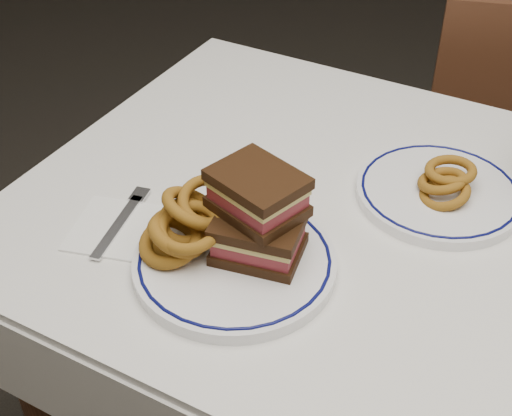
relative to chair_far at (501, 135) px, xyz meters
The scene contains 9 objects.
dining_table 0.83m from the chair_far, 89.27° to the right, with size 1.27×0.87×0.75m.
chair_far is the anchor object (origin of this frame).
main_plate 1.07m from the chair_far, 100.78° to the right, with size 0.29×0.29×0.02m.
reuben_sandwich 1.06m from the chair_far, 100.00° to the right, with size 0.15×0.14×0.13m.
onion_rings_main 1.11m from the chair_far, 104.60° to the right, with size 0.14×0.15×0.12m.
ketchup_ramekin 0.99m from the chair_far, 103.81° to the right, with size 0.05×0.05×0.03m.
far_plate 0.77m from the chair_far, 89.10° to the right, with size 0.26×0.26×0.02m.
onion_rings_far 0.78m from the chair_far, 88.45° to the right, with size 0.09×0.12×0.05m.
napkin_fork 1.13m from the chair_far, 111.07° to the right, with size 0.17×0.18×0.01m.
Camera 1 is at (0.18, -0.84, 1.45)m, focal length 50.00 mm.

